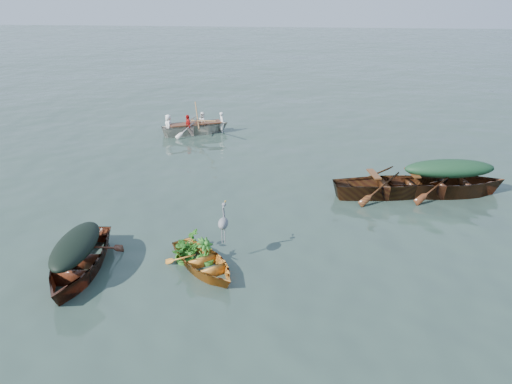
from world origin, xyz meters
TOP-DOWN VIEW (x-y plane):
  - ground at (0.00, 0.00)m, footprint 140.00×140.00m
  - yellow_dinghy at (-1.44, 0.07)m, footprint 2.68×2.83m
  - dark_covered_boat at (-4.08, -0.36)m, footprint 1.83×4.02m
  - green_tarp_boat at (4.81, 4.99)m, footprint 4.96×2.20m
  - open_wooden_boat at (3.19, 4.74)m, footprint 4.97×2.42m
  - rowed_boat at (-4.01, 10.66)m, footprint 4.05×2.76m
  - dark_tarp_cover at (-4.08, -0.36)m, footprint 1.01×2.21m
  - green_tarp_cover at (4.81, 4.99)m, footprint 2.73×1.21m
  - thwart_benches at (3.19, 4.74)m, footprint 2.51×1.36m
  - heron at (-1.06, 0.47)m, footprint 0.47×0.49m
  - dinghy_weeds at (-1.78, 0.50)m, footprint 1.12×1.14m
  - rowers at (-4.01, 10.66)m, footprint 2.94×2.15m
  - oars at (-4.01, 10.66)m, footprint 1.67×2.60m

SIDE VIEW (x-z plane):
  - ground at x=0.00m, z-range 0.00..0.00m
  - yellow_dinghy at x=-1.44m, z-range -0.35..0.35m
  - dark_covered_boat at x=-4.08m, z-range -0.49..0.49m
  - green_tarp_boat at x=4.81m, z-range -0.57..0.57m
  - open_wooden_boat at x=3.19m, z-range -0.57..0.57m
  - rowed_boat at x=-4.01m, z-range -0.46..0.46m
  - oars at x=-4.01m, z-range 0.46..0.52m
  - thwart_benches at x=3.19m, z-range 0.57..0.61m
  - dinghy_weeds at x=-1.78m, z-range 0.35..0.95m
  - dark_tarp_cover at x=-4.08m, z-range 0.49..0.89m
  - heron at x=-1.06m, z-range 0.35..1.27m
  - green_tarp_cover at x=4.81m, z-range 0.57..1.09m
  - rowers at x=-4.01m, z-range 0.46..1.22m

